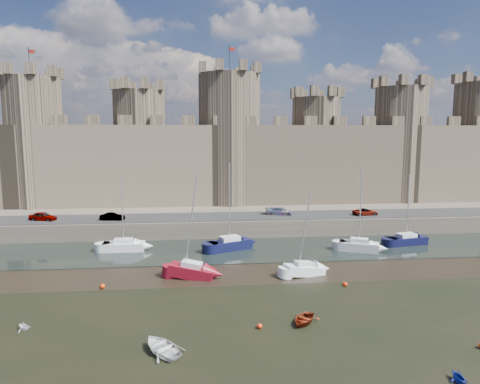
# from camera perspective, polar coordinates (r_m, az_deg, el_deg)

# --- Properties ---
(ground) EXTENTS (160.00, 160.00, 0.00)m
(ground) POSITION_cam_1_polar(r_m,az_deg,el_deg) (33.56, 1.38, -18.86)
(ground) COLOR black
(ground) RESTS_ON ground
(seaweed_patch) EXTENTS (70.00, 34.00, 0.01)m
(seaweed_patch) POSITION_cam_1_polar(r_m,az_deg,el_deg) (28.37, 2.98, -24.25)
(seaweed_patch) COLOR black
(seaweed_patch) RESTS_ON ground
(water_channel) EXTENTS (160.00, 12.00, 0.08)m
(water_channel) POSITION_cam_1_polar(r_m,az_deg,el_deg) (55.94, -1.61, -7.77)
(water_channel) COLOR black
(water_channel) RESTS_ON ground
(quay) EXTENTS (160.00, 60.00, 2.50)m
(quay) POSITION_cam_1_polar(r_m,az_deg,el_deg) (90.89, -3.18, -0.95)
(quay) COLOR #4C443A
(quay) RESTS_ON ground
(road) EXTENTS (160.00, 7.00, 0.10)m
(road) POSITION_cam_1_polar(r_m,az_deg,el_deg) (65.08, -2.23, -3.28)
(road) COLOR black
(road) RESTS_ON quay
(castle) EXTENTS (108.50, 11.00, 29.00)m
(castle) POSITION_cam_1_polar(r_m,az_deg,el_deg) (77.90, -3.34, 5.30)
(castle) COLOR #42382B
(castle) RESTS_ON quay
(car_0) EXTENTS (4.15, 2.51, 1.32)m
(car_0) POSITION_cam_1_polar(r_m,az_deg,el_deg) (68.18, -24.80, -2.97)
(car_0) COLOR gray
(car_0) RESTS_ON quay
(car_1) EXTENTS (3.56, 1.50, 1.14)m
(car_1) POSITION_cam_1_polar(r_m,az_deg,el_deg) (64.82, -16.67, -3.18)
(car_1) COLOR gray
(car_1) RESTS_ON quay
(car_2) EXTENTS (4.62, 2.75, 1.26)m
(car_2) POSITION_cam_1_polar(r_m,az_deg,el_deg) (66.54, 5.30, -2.56)
(car_2) COLOR gray
(car_2) RESTS_ON quay
(car_3) EXTENTS (3.99, 2.05, 1.08)m
(car_3) POSITION_cam_1_polar(r_m,az_deg,el_deg) (68.81, 16.40, -2.58)
(car_3) COLOR gray
(car_3) RESTS_ON quay
(sailboat_0) EXTENTS (5.27, 2.10, 9.83)m
(sailboat_0) POSITION_cam_1_polar(r_m,az_deg,el_deg) (57.43, -15.27, -6.88)
(sailboat_0) COLOR silver
(sailboat_0) RESTS_ON ground
(sailboat_1) EXTENTS (6.03, 4.28, 11.28)m
(sailboat_1) POSITION_cam_1_polar(r_m,az_deg,el_deg) (55.89, -1.37, -6.91)
(sailboat_1) COLOR black
(sailboat_1) RESTS_ON ground
(sailboat_2) EXTENTS (5.25, 3.68, 10.56)m
(sailboat_2) POSITION_cam_1_polar(r_m,az_deg,el_deg) (57.31, 15.59, -6.86)
(sailboat_2) COLOR silver
(sailboat_2) RESTS_ON ground
(sailboat_3) EXTENTS (5.77, 3.18, 9.56)m
(sailboat_3) POSITION_cam_1_polar(r_m,az_deg,el_deg) (62.79, 21.31, -5.91)
(sailboat_3) COLOR black
(sailboat_3) RESTS_ON ground
(sailboat_4) EXTENTS (4.97, 2.91, 10.92)m
(sailboat_4) POSITION_cam_1_polar(r_m,az_deg,el_deg) (45.93, -6.43, -10.35)
(sailboat_4) COLOR maroon
(sailboat_4) RESTS_ON ground
(sailboat_5) EXTENTS (4.63, 2.70, 9.39)m
(sailboat_5) POSITION_cam_1_polar(r_m,az_deg,el_deg) (46.97, 8.54, -10.10)
(sailboat_5) COLOR white
(sailboat_5) RESTS_ON ground
(dinghy_2) EXTENTS (3.96, 4.09, 0.69)m
(dinghy_2) POSITION_cam_1_polar(r_m,az_deg,el_deg) (31.86, -10.29, -19.82)
(dinghy_2) COLOR silver
(dinghy_2) RESTS_ON ground
(dinghy_3) EXTENTS (1.58, 1.55, 0.63)m
(dinghy_3) POSITION_cam_1_polar(r_m,az_deg,el_deg) (38.32, -26.87, -15.70)
(dinghy_3) COLOR white
(dinghy_3) RESTS_ON ground
(dinghy_4) EXTENTS (3.32, 3.56, 0.60)m
(dinghy_4) POSITION_cam_1_polar(r_m,az_deg,el_deg) (35.99, 8.48, -16.48)
(dinghy_4) COLOR maroon
(dinghy_4) RESTS_ON ground
(dinghy_5) EXTENTS (1.23, 1.39, 0.69)m
(dinghy_5) POSITION_cam_1_polar(r_m,az_deg,el_deg) (31.36, 27.13, -21.07)
(dinghy_5) COLOR navy
(dinghy_5) RESTS_ON ground
(buoy_1) EXTENTS (0.51, 0.51, 0.51)m
(buoy_1) POSITION_cam_1_polar(r_m,az_deg,el_deg) (44.82, -17.87, -11.87)
(buoy_1) COLOR red
(buoy_1) RESTS_ON ground
(buoy_3) EXTENTS (0.48, 0.48, 0.48)m
(buoy_3) POSITION_cam_1_polar(r_m,az_deg,el_deg) (44.57, 13.83, -11.85)
(buoy_3) COLOR #F92A0B
(buoy_3) RESTS_ON ground
(buoy_4) EXTENTS (0.41, 0.41, 0.41)m
(buoy_4) POSITION_cam_1_polar(r_m,az_deg,el_deg) (34.84, 2.64, -17.43)
(buoy_4) COLOR #FF2C0B
(buoy_4) RESTS_ON ground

